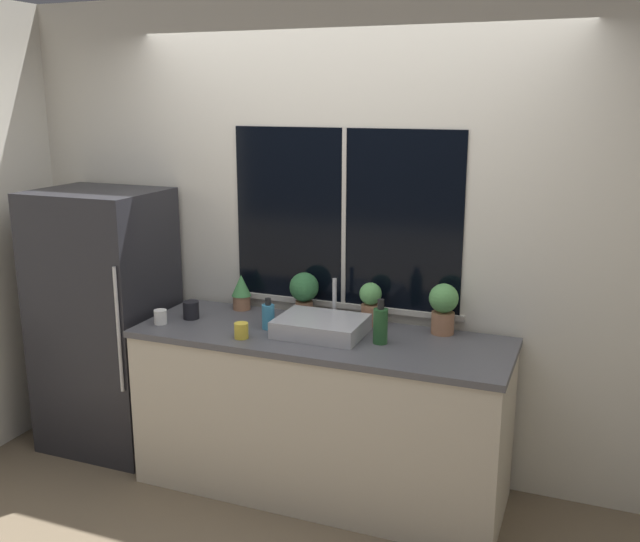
# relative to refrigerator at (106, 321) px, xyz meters

# --- Properties ---
(ground_plane) EXTENTS (14.00, 14.00, 0.00)m
(ground_plane) POSITION_rel_refrigerator_xyz_m (1.43, -0.36, -0.80)
(ground_plane) COLOR brown
(wall_back) EXTENTS (8.00, 0.09, 2.70)m
(wall_back) POSITION_rel_refrigerator_xyz_m (1.43, 0.37, 0.55)
(wall_back) COLOR silver
(wall_back) RESTS_ON ground_plane
(wall_left) EXTENTS (0.06, 7.00, 2.70)m
(wall_left) POSITION_rel_refrigerator_xyz_m (-0.65, 1.14, 0.55)
(wall_left) COLOR silver
(wall_left) RESTS_ON ground_plane
(counter) EXTENTS (2.03, 0.69, 0.91)m
(counter) POSITION_rel_refrigerator_xyz_m (1.43, -0.03, -0.35)
(counter) COLOR beige
(counter) RESTS_ON ground_plane
(refrigerator) EXTENTS (0.74, 0.63, 1.61)m
(refrigerator) POSITION_rel_refrigerator_xyz_m (0.00, 0.00, 0.00)
(refrigerator) COLOR #232328
(refrigerator) RESTS_ON ground_plane
(sink) EXTENTS (0.46, 0.40, 0.26)m
(sink) POSITION_rel_refrigerator_xyz_m (1.43, -0.02, 0.15)
(sink) COLOR #ADADB2
(sink) RESTS_ON counter
(potted_plant_far_left) EXTENTS (0.12, 0.12, 0.21)m
(potted_plant_far_left) POSITION_rel_refrigerator_xyz_m (0.82, 0.23, 0.21)
(potted_plant_far_left) COLOR #9E6B4C
(potted_plant_far_left) RESTS_ON counter
(potted_plant_center_left) EXTENTS (0.17, 0.17, 0.26)m
(potted_plant_center_left) POSITION_rel_refrigerator_xyz_m (1.23, 0.23, 0.26)
(potted_plant_center_left) COLOR #9E6B4C
(potted_plant_center_left) RESTS_ON counter
(potted_plant_center_right) EXTENTS (0.12, 0.12, 0.24)m
(potted_plant_center_right) POSITION_rel_refrigerator_xyz_m (1.62, 0.23, 0.24)
(potted_plant_center_right) COLOR #9E6B4C
(potted_plant_center_right) RESTS_ON counter
(potted_plant_far_right) EXTENTS (0.16, 0.16, 0.27)m
(potted_plant_far_right) POSITION_rel_refrigerator_xyz_m (2.03, 0.23, 0.26)
(potted_plant_far_right) COLOR #9E6B4C
(potted_plant_far_right) RESTS_ON counter
(soap_bottle) EXTENTS (0.07, 0.07, 0.17)m
(soap_bottle) POSITION_rel_refrigerator_xyz_m (1.13, -0.04, 0.17)
(soap_bottle) COLOR teal
(soap_bottle) RESTS_ON counter
(bottle_tall) EXTENTS (0.08, 0.08, 0.23)m
(bottle_tall) POSITION_rel_refrigerator_xyz_m (1.77, -0.04, 0.20)
(bottle_tall) COLOR #235128
(bottle_tall) RESTS_ON counter
(mug_white) EXTENTS (0.07, 0.07, 0.08)m
(mug_white) POSITION_rel_refrigerator_xyz_m (0.53, -0.19, 0.14)
(mug_white) COLOR white
(mug_white) RESTS_ON counter
(mug_black) EXTENTS (0.09, 0.09, 0.10)m
(mug_black) POSITION_rel_refrigerator_xyz_m (0.64, -0.04, 0.15)
(mug_black) COLOR black
(mug_black) RESTS_ON counter
(mug_yellow) EXTENTS (0.07, 0.07, 0.08)m
(mug_yellow) POSITION_rel_refrigerator_xyz_m (1.06, -0.24, 0.14)
(mug_yellow) COLOR gold
(mug_yellow) RESTS_ON counter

